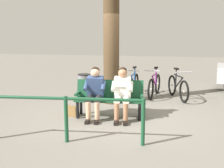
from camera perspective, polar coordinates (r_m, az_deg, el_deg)
The scene contains 12 objects.
ground_plane at distance 6.19m, azimuth 2.32°, elevation -7.26°, with size 40.00×40.00×0.00m, color slate.
bench at distance 6.09m, azimuth -0.57°, elevation -2.61°, with size 1.65×0.66×0.87m.
person_reading at distance 5.87m, azimuth 2.31°, elevation -1.54°, with size 0.52×0.80×1.20m.
person_companion at distance 5.95m, azimuth -3.85°, elevation -1.40°, with size 0.52×0.80×1.20m.
handbag at distance 6.29m, azimuth -8.95°, elevation -5.96°, with size 0.30×0.14×0.24m, color olive.
tree_trunk at distance 7.25m, azimuth -0.16°, elevation 8.97°, with size 0.45×0.45×3.40m, color #4C3823.
litter_bin at distance 7.61m, azimuth -6.21°, elevation -0.80°, with size 0.36×0.36×0.82m.
bicycle_silver at distance 8.14m, azimuth 14.41°, elevation -0.69°, with size 0.68×1.60×0.94m.
bicycle_orange at distance 8.28m, azimuth 9.43°, elevation -0.32°, with size 0.48×1.67×0.94m.
bicycle_green at distance 8.29m, azimuth 4.77°, elevation -0.20°, with size 0.48×1.68×0.94m.
bicycle_black at distance 8.33m, azimuth 1.21°, elevation -0.11°, with size 0.48×1.67×0.94m.
railing_fence at distance 4.66m, azimuth -10.21°, elevation -5.92°, with size 2.79×0.41×0.85m.
Camera 1 is at (-1.12, 5.80, 1.88)m, focal length 41.08 mm.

